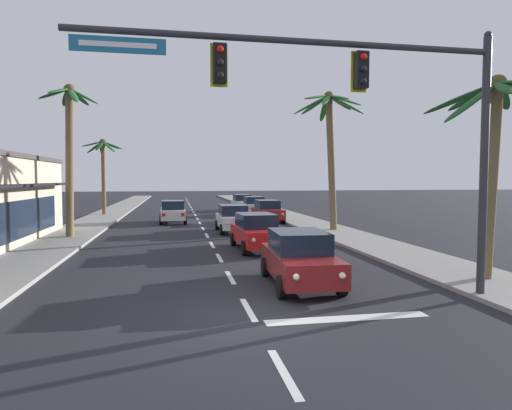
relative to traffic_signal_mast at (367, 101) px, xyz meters
name	(u,v)px	position (x,y,z in m)	size (l,w,h in m)	color
ground_plane	(252,316)	(-3.07, -0.43, -5.31)	(220.00, 220.00, 0.00)	#232328
sidewalk_right	(311,224)	(4.73, 19.57, -5.24)	(3.20, 110.00, 0.14)	gray
sidewalk_left	(82,228)	(-10.87, 19.57, -5.24)	(3.20, 110.00, 0.14)	gray
lane_markings	(208,227)	(-2.66, 19.47, -5.31)	(4.28, 87.20, 0.01)	silver
traffic_signal_mast	(367,101)	(0.00, 0.00, 0.00)	(10.96, 0.41, 7.27)	#2D2D33
sedan_lead_at_stop_bar	(300,258)	(-1.08, 2.36, -4.46)	(2.10, 4.51, 1.68)	maroon
sedan_third_in_queue	(256,231)	(-1.14, 9.41, -4.46)	(2.09, 4.50, 1.68)	red
sedan_fifth_in_queue	(233,218)	(-1.33, 16.45, -4.46)	(1.97, 4.46, 1.68)	silver
sedan_oncoming_far	(173,211)	(-5.06, 22.91, -4.46)	(2.02, 4.48, 1.68)	silver
sedan_parked_nearest_kerb	(254,206)	(2.26, 29.02, -4.46)	(1.95, 4.45, 1.68)	silver
sedan_parked_mid_kerb	(242,202)	(2.01, 34.61, -4.46)	(2.00, 4.47, 1.68)	silver
sedan_parked_far_kerb	(268,211)	(2.09, 22.20, -4.46)	(1.98, 4.47, 1.68)	maroon
palm_left_second	(70,140)	(-10.48, 14.77, 0.10)	(3.24, 3.14, 8.43)	brown
palm_left_third	(103,161)	(-11.14, 30.46, -0.43)	(3.55, 3.33, 6.86)	brown
palm_right_nearest	(496,128)	(5.05, 1.58, -0.41)	(4.49, 4.88, 6.56)	brown
palm_right_second	(330,134)	(4.60, 15.36, 0.74)	(4.34, 4.46, 8.69)	brown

